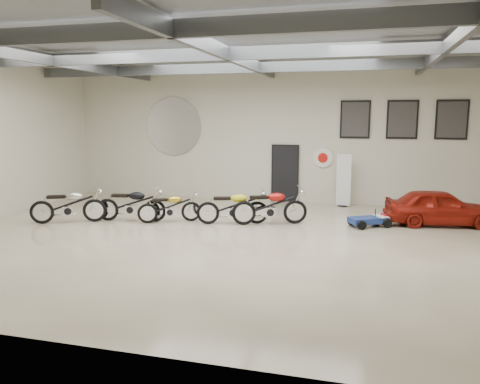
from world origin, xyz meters
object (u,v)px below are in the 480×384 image
(motorcycle_silver, at_px, (68,204))
(go_kart, at_px, (373,217))
(motorcycle_red, at_px, (270,205))
(banner_stand, at_px, (344,180))
(vintage_car, at_px, (440,207))
(motorcycle_gold, at_px, (169,206))
(motorcycle_black, at_px, (131,203))
(motorcycle_yellow, at_px, (233,206))

(motorcycle_silver, distance_m, go_kart, 9.20)
(motorcycle_red, height_order, go_kart, motorcycle_red)
(go_kart, bearing_deg, motorcycle_red, 159.14)
(motorcycle_silver, bearing_deg, banner_stand, 5.68)
(banner_stand, distance_m, motorcycle_red, 3.99)
(motorcycle_silver, distance_m, vintage_car, 11.22)
(motorcycle_gold, bearing_deg, banner_stand, 10.63)
(banner_stand, bearing_deg, motorcycle_red, -113.18)
(banner_stand, height_order, motorcycle_black, banner_stand)
(motorcycle_black, relative_size, go_kart, 1.45)
(banner_stand, distance_m, motorcycle_gold, 6.41)
(motorcycle_yellow, height_order, go_kart, motorcycle_yellow)
(banner_stand, xyz_separation_m, motorcycle_red, (-2.01, -3.43, -0.36))
(motorcycle_gold, xyz_separation_m, motorcycle_yellow, (1.93, 0.28, 0.06))
(motorcycle_silver, height_order, go_kart, motorcycle_silver)
(motorcycle_red, bearing_deg, go_kart, -11.04)
(motorcycle_red, distance_m, go_kart, 3.08)
(motorcycle_silver, distance_m, motorcycle_yellow, 5.02)
(motorcycle_black, bearing_deg, vintage_car, 3.17)
(motorcycle_black, bearing_deg, motorcycle_yellow, -0.53)
(banner_stand, relative_size, motorcycle_gold, 0.99)
(motorcycle_black, relative_size, vintage_car, 0.68)
(go_kart, relative_size, vintage_car, 0.47)
(banner_stand, bearing_deg, go_kart, -63.53)
(motorcycle_black, bearing_deg, motorcycle_silver, -167.42)
(motorcycle_gold, height_order, motorcycle_yellow, motorcycle_yellow)
(motorcycle_yellow, relative_size, go_kart, 1.43)
(motorcycle_silver, height_order, motorcycle_gold, motorcycle_silver)
(motorcycle_gold, height_order, go_kart, motorcycle_gold)
(banner_stand, relative_size, vintage_car, 0.59)
(vintage_car, bearing_deg, motorcycle_red, 95.93)
(motorcycle_black, bearing_deg, motorcycle_red, 0.48)
(motorcycle_black, bearing_deg, motorcycle_gold, -0.62)
(motorcycle_gold, bearing_deg, motorcycle_yellow, -19.14)
(motorcycle_silver, height_order, motorcycle_black, motorcycle_silver)
(motorcycle_black, relative_size, motorcycle_gold, 1.13)
(motorcycle_silver, height_order, vintage_car, motorcycle_silver)
(motorcycle_gold, distance_m, vintage_car, 8.15)
(banner_stand, xyz_separation_m, vintage_car, (2.93, -2.17, -0.40))
(motorcycle_gold, xyz_separation_m, vintage_car, (7.96, 1.77, 0.05))
(motorcycle_black, distance_m, motorcycle_red, 4.29)
(motorcycle_silver, xyz_separation_m, go_kart, (9.00, 1.91, -0.30))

